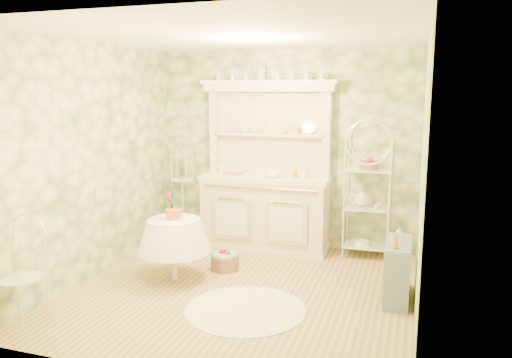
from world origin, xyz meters
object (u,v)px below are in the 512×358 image
(birdcage_stand, at_px, (183,191))
(cafe_chair, at_px, (18,278))
(bakers_rack, at_px, (368,187))
(floor_basket, at_px, (225,260))
(side_shelf, at_px, (398,273))
(kitchen_dresser, at_px, (265,166))
(round_table, at_px, (175,251))

(birdcage_stand, bearing_deg, cafe_chair, -95.29)
(bakers_rack, distance_m, floor_basket, 2.06)
(birdcage_stand, height_order, floor_basket, birdcage_stand)
(floor_basket, bearing_deg, side_shelf, -7.40)
(bakers_rack, height_order, cafe_chair, bakers_rack)
(kitchen_dresser, distance_m, birdcage_stand, 1.28)
(side_shelf, height_order, round_table, round_table)
(round_table, xyz_separation_m, cafe_chair, (-0.84, -1.46, 0.11))
(cafe_chair, xyz_separation_m, birdcage_stand, (0.26, 2.85, 0.29))
(round_table, distance_m, cafe_chair, 1.69)
(bakers_rack, xyz_separation_m, floor_basket, (-1.58, -1.04, -0.82))
(side_shelf, height_order, cafe_chair, cafe_chair)
(cafe_chair, relative_size, floor_basket, 2.57)
(side_shelf, xyz_separation_m, round_table, (-2.45, -0.22, 0.06))
(kitchen_dresser, distance_m, bakers_rack, 1.38)
(round_table, height_order, birdcage_stand, birdcage_stand)
(kitchen_dresser, bearing_deg, floor_basket, -102.46)
(round_table, height_order, floor_basket, round_table)
(round_table, distance_m, floor_basket, 0.68)
(side_shelf, relative_size, round_table, 0.96)
(bakers_rack, xyz_separation_m, birdcage_stand, (-2.58, -0.13, -0.19))
(kitchen_dresser, relative_size, floor_basket, 6.54)
(side_shelf, bearing_deg, birdcage_stand, 153.07)
(bakers_rack, relative_size, round_table, 2.76)
(round_table, bearing_deg, bakers_rack, 37.25)
(cafe_chair, height_order, floor_basket, cafe_chair)
(bakers_rack, height_order, birdcage_stand, bakers_rack)
(side_shelf, distance_m, floor_basket, 2.05)
(round_table, xyz_separation_m, floor_basket, (0.42, 0.49, -0.22))
(kitchen_dresser, height_order, side_shelf, kitchen_dresser)
(bakers_rack, relative_size, side_shelf, 2.87)
(kitchen_dresser, distance_m, side_shelf, 2.36)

